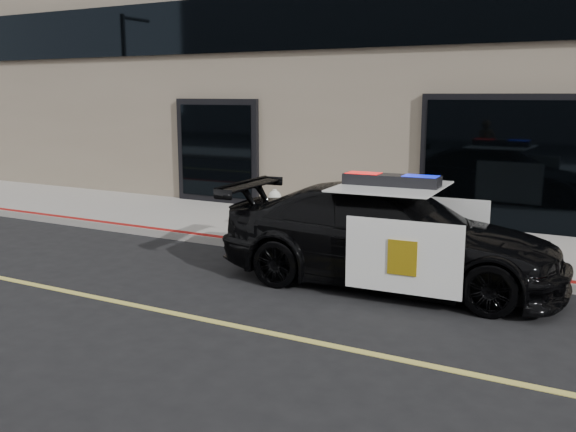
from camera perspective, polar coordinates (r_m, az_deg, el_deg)
The scene contains 4 objects.
ground at distance 7.12m, azimuth 15.70°, elevation -13.36°, with size 120.00×120.00×0.00m, color black.
sidewalk_n at distance 12.03m, azimuth 21.51°, elevation -3.38°, with size 60.00×3.50×0.15m, color gray.
police_car at distance 9.83m, azimuth 9.05°, elevation -1.73°, with size 2.71×5.41×1.69m.
fire_hydrant at distance 12.63m, azimuth -1.22°, elevation 0.28°, with size 0.40×0.55×0.88m.
Camera 1 is at (1.37, -6.38, 2.87)m, focal length 40.00 mm.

